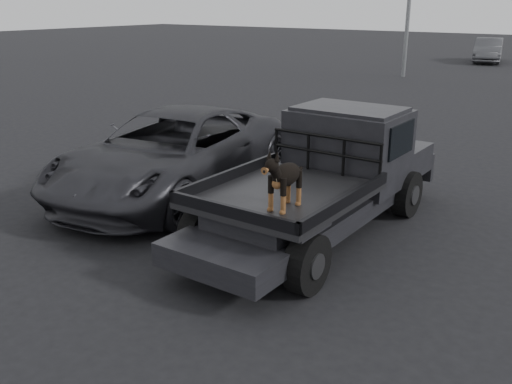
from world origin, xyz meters
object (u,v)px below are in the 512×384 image
Objects in this scene: dog at (285,180)px; distant_car_a at (488,50)px; parked_suv at (172,153)px; flatbed_ute at (317,205)px.

distant_car_a is (-4.94, 29.36, -0.61)m from dog.
dog reaches higher than parked_suv.
flatbed_ute is 1.00× the size of parked_suv.
distant_car_a is at bearing 83.57° from parked_suv.
dog is 0.14× the size of parked_suv.
dog is at bearing -76.74° from flatbed_ute.
dog is at bearing -92.53° from distant_car_a.
dog is 3.88m from parked_suv.
dog is 0.18× the size of distant_car_a.
dog reaches higher than flatbed_ute.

